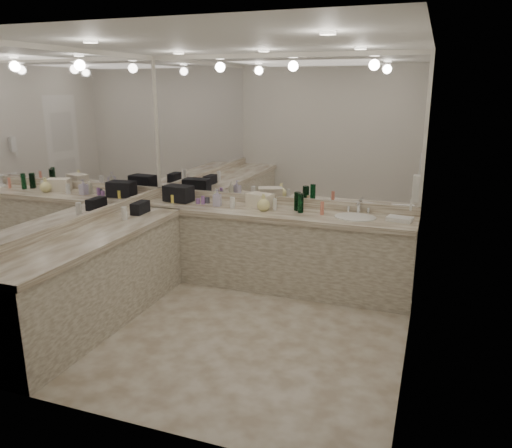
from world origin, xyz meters
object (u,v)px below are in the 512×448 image
at_px(wall_phone, 416,188).
at_px(soap_bottle_a, 216,197).
at_px(sink, 355,218).
at_px(black_toiletry_bag, 179,194).
at_px(soap_bottle_c, 263,202).
at_px(hand_towel, 400,219).
at_px(cream_cosmetic_case, 260,200).
at_px(soap_bottle_b, 217,198).

relative_size(wall_phone, soap_bottle_a, 1.27).
distance_m(sink, soap_bottle_a, 1.65).
relative_size(black_toiletry_bag, soap_bottle_c, 1.72).
height_order(black_toiletry_bag, soap_bottle_a, same).
distance_m(soap_bottle_a, soap_bottle_c, 0.64).
bearing_deg(wall_phone, black_toiletry_bag, 168.80).
xyz_separation_m(wall_phone, black_toiletry_bag, (-2.74, 0.54, -0.36)).
distance_m(hand_towel, soap_bottle_a, 2.10).
bearing_deg(sink, cream_cosmetic_case, 174.90).
xyz_separation_m(sink, hand_towel, (0.45, 0.02, 0.03)).
bearing_deg(soap_bottle_c, wall_phone, -15.65).
relative_size(cream_cosmetic_case, soap_bottle_c, 1.51).
bearing_deg(black_toiletry_bag, sink, -1.14).
relative_size(soap_bottle_a, soap_bottle_b, 0.96).
height_order(soap_bottle_b, soap_bottle_c, soap_bottle_b).
distance_m(black_toiletry_bag, soap_bottle_b, 0.54).
height_order(sink, hand_towel, hand_towel).
height_order(sink, cream_cosmetic_case, cream_cosmetic_case).
bearing_deg(hand_towel, soap_bottle_b, -179.15).
relative_size(sink, soap_bottle_b, 2.23).
height_order(soap_bottle_a, soap_bottle_b, soap_bottle_b).
distance_m(cream_cosmetic_case, soap_bottle_c, 0.17).
bearing_deg(wall_phone, hand_towel, 106.22).
bearing_deg(soap_bottle_b, sink, 0.47).
height_order(black_toiletry_bag, cream_cosmetic_case, black_toiletry_bag).
xyz_separation_m(cream_cosmetic_case, soap_bottle_b, (-0.49, -0.11, 0.01)).
relative_size(wall_phone, black_toiletry_bag, 0.73).
distance_m(black_toiletry_bag, hand_towel, 2.59).
bearing_deg(cream_cosmetic_case, black_toiletry_bag, -158.06).
distance_m(wall_phone, soap_bottle_c, 1.72).
xyz_separation_m(wall_phone, soap_bottle_a, (-2.25, 0.55, -0.36)).
bearing_deg(cream_cosmetic_case, hand_towel, 15.80).
distance_m(sink, soap_bottle_b, 1.60).
bearing_deg(soap_bottle_b, soap_bottle_a, 126.92).
bearing_deg(sink, wall_phone, -39.57).
distance_m(sink, soap_bottle_c, 1.02).
distance_m(black_toiletry_bag, soap_bottle_c, 1.12).
bearing_deg(soap_bottle_a, hand_towel, -0.96).
height_order(cream_cosmetic_case, soap_bottle_b, soap_bottle_b).
distance_m(wall_phone, cream_cosmetic_case, 1.85).
distance_m(wall_phone, hand_towel, 0.69).
bearing_deg(soap_bottle_a, wall_phone, -13.79).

